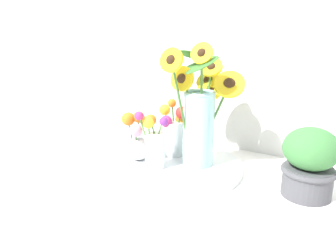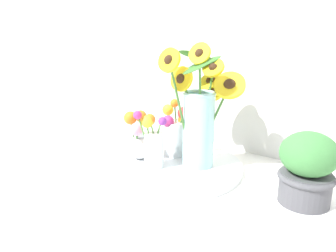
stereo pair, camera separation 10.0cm
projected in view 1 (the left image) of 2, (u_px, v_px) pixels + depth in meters
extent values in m
plane|color=white|center=(153.00, 180.00, 0.96)|extent=(6.00, 6.00, 0.00)
cylinder|color=silver|center=(168.00, 165.00, 1.04)|extent=(0.47, 0.47, 0.02)
cylinder|color=#9ED1D6|center=(199.00, 130.00, 1.00)|extent=(0.10, 0.10, 0.22)
torus|color=#9ED1D6|center=(200.00, 93.00, 0.97)|extent=(0.10, 0.10, 0.01)
cylinder|color=#427533|center=(195.00, 113.00, 0.98)|extent=(0.06, 0.06, 0.20)
cylinder|color=yellow|center=(182.00, 79.00, 0.94)|extent=(0.09, 0.03, 0.09)
sphere|color=#382314|center=(182.00, 79.00, 0.94)|extent=(0.03, 0.03, 0.03)
cylinder|color=#427533|center=(204.00, 121.00, 1.03)|extent=(0.02, 0.05, 0.18)
cylinder|color=yellow|center=(210.00, 90.00, 1.02)|extent=(0.08, 0.07, 0.07)
sphere|color=#382314|center=(210.00, 90.00, 1.02)|extent=(0.03, 0.03, 0.03)
cylinder|color=#427533|center=(214.00, 119.00, 0.98)|extent=(0.07, 0.05, 0.20)
cylinder|color=yellow|center=(229.00, 84.00, 0.95)|extent=(0.11, 0.07, 0.09)
sphere|color=#382314|center=(229.00, 84.00, 0.95)|extent=(0.04, 0.04, 0.04)
cylinder|color=#427533|center=(181.00, 106.00, 0.95)|extent=(0.03, 0.07, 0.26)
cylinder|color=yellow|center=(171.00, 60.00, 0.89)|extent=(0.08, 0.03, 0.07)
sphere|color=#382314|center=(171.00, 60.00, 0.89)|extent=(0.03, 0.03, 0.03)
cylinder|color=#427533|center=(206.00, 115.00, 1.03)|extent=(0.03, 0.06, 0.20)
cylinder|color=yellow|center=(208.00, 81.00, 1.03)|extent=(0.08, 0.07, 0.06)
sphere|color=#382314|center=(208.00, 81.00, 1.03)|extent=(0.03, 0.03, 0.03)
cylinder|color=#427533|center=(201.00, 103.00, 0.94)|extent=(0.02, 0.04, 0.28)
cylinder|color=yellow|center=(202.00, 53.00, 0.88)|extent=(0.06, 0.04, 0.06)
sphere|color=#382314|center=(202.00, 53.00, 0.88)|extent=(0.03, 0.03, 0.03)
cylinder|color=#427533|center=(206.00, 111.00, 1.01)|extent=(0.02, 0.05, 0.26)
cylinder|color=yellow|center=(212.00, 67.00, 0.99)|extent=(0.07, 0.05, 0.06)
sphere|color=#382314|center=(212.00, 67.00, 0.99)|extent=(0.03, 0.03, 0.03)
ellipsoid|color=#38702D|center=(194.00, 55.00, 1.00)|extent=(0.11, 0.10, 0.05)
ellipsoid|color=#38702D|center=(202.00, 65.00, 0.88)|extent=(0.11, 0.08, 0.06)
ellipsoid|color=#38702D|center=(197.00, 65.00, 1.01)|extent=(0.15, 0.12, 0.07)
cylinder|color=white|center=(155.00, 151.00, 0.99)|extent=(0.06, 0.06, 0.11)
cylinder|color=#568E42|center=(150.00, 143.00, 0.98)|extent=(0.01, 0.01, 0.13)
sphere|color=yellow|center=(148.00, 122.00, 0.96)|extent=(0.04, 0.04, 0.04)
cylinder|color=#568E42|center=(146.00, 136.00, 0.97)|extent=(0.03, 0.03, 0.12)
sphere|color=#C6337A|center=(139.00, 116.00, 0.95)|extent=(0.03, 0.03, 0.03)
cylinder|color=#568E42|center=(157.00, 141.00, 0.98)|extent=(0.03, 0.03, 0.12)
sphere|color=purple|center=(162.00, 121.00, 0.97)|extent=(0.03, 0.03, 0.03)
cylinder|color=#568E42|center=(155.00, 138.00, 0.98)|extent=(0.03, 0.02, 0.11)
sphere|color=orange|center=(151.00, 120.00, 0.97)|extent=(0.03, 0.03, 0.03)
sphere|color=white|center=(139.00, 148.00, 1.05)|extent=(0.08, 0.08, 0.08)
cylinder|color=white|center=(138.00, 135.00, 1.04)|extent=(0.03, 0.03, 0.02)
cylinder|color=#427533|center=(136.00, 142.00, 1.03)|extent=(0.03, 0.03, 0.08)
sphere|color=pink|center=(136.00, 130.00, 1.00)|extent=(0.04, 0.04, 0.04)
cylinder|color=#427533|center=(139.00, 135.00, 1.05)|extent=(0.02, 0.03, 0.11)
sphere|color=orange|center=(139.00, 117.00, 1.05)|extent=(0.04, 0.04, 0.04)
cylinder|color=#427533|center=(131.00, 136.00, 1.05)|extent=(0.03, 0.02, 0.10)
sphere|color=orange|center=(128.00, 119.00, 1.04)|extent=(0.04, 0.04, 0.04)
cylinder|color=#427533|center=(137.00, 143.00, 1.06)|extent=(0.02, 0.02, 0.07)
sphere|color=purple|center=(133.00, 132.00, 1.04)|extent=(0.02, 0.02, 0.02)
cylinder|color=white|center=(173.00, 138.00, 1.10)|extent=(0.08, 0.08, 0.12)
cylinder|color=#427533|center=(167.00, 126.00, 1.10)|extent=(0.03, 0.01, 0.11)
sphere|color=yellow|center=(165.00, 110.00, 1.09)|extent=(0.04, 0.04, 0.04)
cylinder|color=#427533|center=(177.00, 129.00, 1.07)|extent=(0.03, 0.02, 0.11)
sphere|color=red|center=(181.00, 113.00, 1.06)|extent=(0.04, 0.04, 0.04)
cylinder|color=#427533|center=(179.00, 132.00, 1.09)|extent=(0.02, 0.02, 0.09)
sphere|color=orange|center=(182.00, 119.00, 1.08)|extent=(0.04, 0.04, 0.04)
cylinder|color=#427533|center=(174.00, 123.00, 1.08)|extent=(0.01, 0.02, 0.14)
sphere|color=orange|center=(172.00, 103.00, 1.06)|extent=(0.03, 0.03, 0.03)
cylinder|color=#427533|center=(169.00, 133.00, 1.07)|extent=(0.01, 0.02, 0.08)
sphere|color=#C6337A|center=(166.00, 121.00, 1.06)|extent=(0.04, 0.04, 0.04)
cylinder|color=#4C4C51|center=(307.00, 181.00, 0.86)|extent=(0.13, 0.13, 0.08)
torus|color=#4C4C51|center=(308.00, 171.00, 0.85)|extent=(0.14, 0.14, 0.02)
ellipsoid|color=#3D7A3D|center=(311.00, 149.00, 0.83)|extent=(0.14, 0.14, 0.11)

